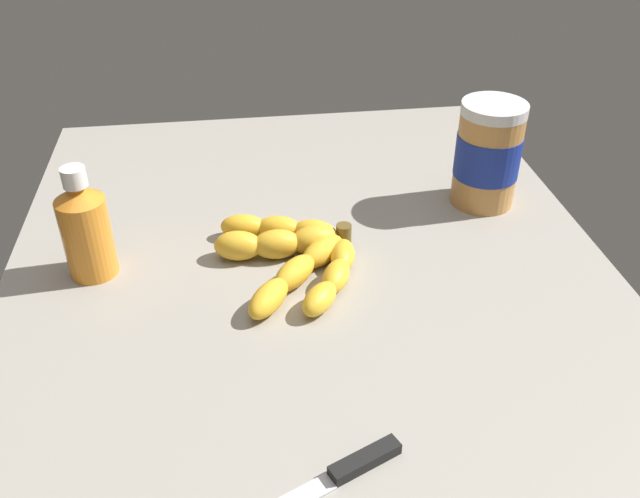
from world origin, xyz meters
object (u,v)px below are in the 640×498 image
at_px(butter_knife, 324,482).
at_px(honey_bottle, 86,228).
at_px(peanut_butter_jar, 488,154).
at_px(banana_bunch, 293,253).

bearing_deg(butter_knife, honey_bottle, -145.84).
height_order(peanut_butter_jar, honey_bottle, peanut_butter_jar).
relative_size(peanut_butter_jar, honey_bottle, 1.04).
bearing_deg(peanut_butter_jar, honey_bottle, -79.23).
bearing_deg(peanut_butter_jar, butter_knife, -33.20).
xyz_separation_m(peanut_butter_jar, honey_bottle, (0.10, -0.53, -0.01)).
height_order(banana_bunch, peanut_butter_jar, peanut_butter_jar).
relative_size(banana_bunch, peanut_butter_jar, 1.46).
relative_size(honey_bottle, butter_knife, 0.80).
height_order(honey_bottle, butter_knife, honey_bottle).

